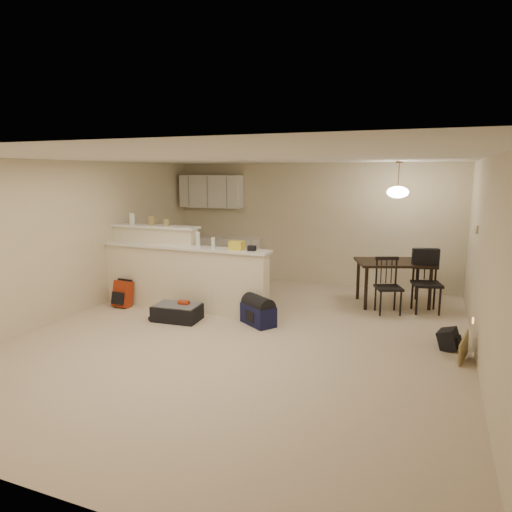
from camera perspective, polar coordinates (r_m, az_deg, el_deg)
The scene contains 21 objects.
room at distance 6.27m, azimuth -1.51°, elevation 0.66°, with size 7.00×7.02×2.50m.
breakfast_bar at distance 8.05m, azimuth -10.29°, elevation -1.97°, with size 3.08×0.58×1.39m.
upper_cabinets at distance 10.13m, azimuth -5.64°, elevation 8.04°, with size 1.40×0.34×0.70m, color white.
kitchen_counter at distance 10.09m, azimuth -4.82°, elevation -0.25°, with size 1.80×0.60×0.90m, color white.
thermostat at distance 7.30m, azimuth 25.89°, elevation 2.98°, with size 0.02×0.12×0.12m, color beige.
jar at distance 8.54m, azimuth -15.24°, elevation 4.53°, with size 0.10×0.10×0.20m, color silver.
cereal_box at distance 8.30m, azimuth -12.89°, elevation 4.33°, with size 0.10×0.07×0.16m, color #9F8952.
small_box at distance 8.13m, azimuth -11.12°, elevation 4.14°, with size 0.08×0.06×0.12m, color #9F8952.
bottle_a at distance 7.60m, azimuth -7.27°, elevation 2.07°, with size 0.07×0.07×0.26m, color silver.
bottle_b at distance 7.48m, azimuth -5.38°, elevation 1.66°, with size 0.06×0.06×0.18m, color silver.
bag_lump at distance 7.30m, azimuth -2.43°, elevation 1.33°, with size 0.22×0.18×0.14m, color #9F8952.
pouch at distance 7.20m, azimuth -0.52°, elevation 0.97°, with size 0.12×0.10×0.08m, color #9F8952.
dining_table at distance 8.34m, azimuth 16.82°, elevation -1.26°, with size 1.46×1.22×0.78m.
pendant_lamp at distance 8.19m, azimuth 17.30°, elevation 7.70°, with size 0.36×0.36×0.62m.
dining_chair_near at distance 7.84m, azimuth 16.24°, elevation -3.64°, with size 0.41×0.39×0.93m, color black, non-canonical shape.
dining_chair_far at distance 8.09m, azimuth 20.57°, elevation -3.09°, with size 0.45×0.43×1.03m, color black, non-canonical shape.
suitcase at distance 7.38m, azimuth -9.82°, elevation -7.00°, with size 0.72×0.47×0.24m, color black.
red_backpack at distance 8.30m, azimuth -16.31°, elevation -4.57°, with size 0.30×0.19×0.45m, color #A42F12.
navy_duffel at distance 7.07m, azimuth 0.28°, elevation -7.34°, with size 0.57×0.31×0.31m, color #13153C.
black_daypack at distance 6.66m, azimuth 22.95°, elevation -9.55°, with size 0.30×0.21×0.26m, color black.
cardboard_sheet at distance 6.28m, azimuth 24.50°, elevation -10.55°, with size 0.44×0.02×0.33m, color #9F8952.
Camera 1 is at (2.43, -5.68, 2.31)m, focal length 32.00 mm.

